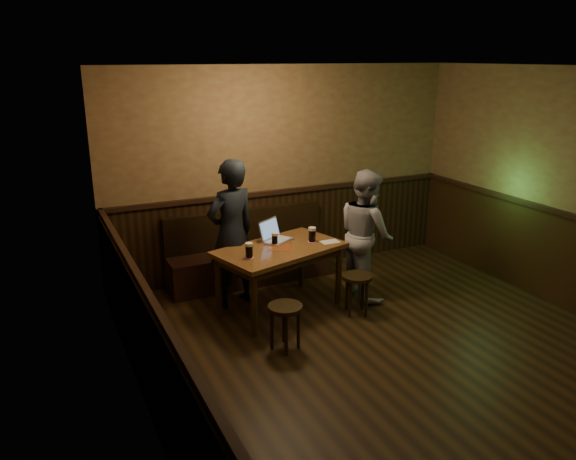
# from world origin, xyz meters

# --- Properties ---
(room) EXTENTS (5.04, 6.04, 2.84)m
(room) POSITION_xyz_m (0.00, 0.22, 1.20)
(room) COLOR black
(room) RESTS_ON ground
(bench) EXTENTS (2.20, 0.50, 0.95)m
(bench) POSITION_xyz_m (-0.65, 2.75, 0.31)
(bench) COLOR black
(bench) RESTS_ON ground
(pub_table) EXTENTS (1.63, 1.20, 0.79)m
(pub_table) POSITION_xyz_m (-0.65, 1.76, 0.68)
(pub_table) COLOR brown
(pub_table) RESTS_ON ground
(stool_left) EXTENTS (0.46, 0.46, 0.49)m
(stool_left) POSITION_xyz_m (-0.99, 0.88, 0.39)
(stool_left) COLOR black
(stool_left) RESTS_ON ground
(stool_right) EXTENTS (0.47, 0.47, 0.48)m
(stool_right) POSITION_xyz_m (0.12, 1.28, 0.38)
(stool_right) COLOR black
(stool_right) RESTS_ON ground
(pint_left) EXTENTS (0.11, 0.11, 0.17)m
(pint_left) POSITION_xyz_m (-1.09, 1.59, 0.87)
(pint_left) COLOR #B01537
(pint_left) RESTS_ON pub_table
(pint_mid) EXTENTS (0.10, 0.10, 0.15)m
(pint_mid) POSITION_xyz_m (-0.67, 1.86, 0.86)
(pint_mid) COLOR #B01537
(pint_mid) RESTS_ON pub_table
(pint_right) EXTENTS (0.12, 0.12, 0.18)m
(pint_right) POSITION_xyz_m (-0.21, 1.78, 0.87)
(pint_right) COLOR #B01537
(pint_right) RESTS_ON pub_table
(laptop) EXTENTS (0.45, 0.43, 0.25)m
(laptop) POSITION_xyz_m (-0.61, 2.02, 0.85)
(laptop) COLOR silver
(laptop) RESTS_ON pub_table
(menu) EXTENTS (0.22, 0.15, 0.00)m
(menu) POSITION_xyz_m (-0.02, 1.69, 0.78)
(menu) COLOR silver
(menu) RESTS_ON pub_table
(person_suit) EXTENTS (0.74, 0.59, 1.78)m
(person_suit) POSITION_xyz_m (-1.09, 2.17, 0.89)
(person_suit) COLOR black
(person_suit) RESTS_ON ground
(person_grey) EXTENTS (0.67, 0.83, 1.61)m
(person_grey) POSITION_xyz_m (0.49, 1.70, 0.80)
(person_grey) COLOR gray
(person_grey) RESTS_ON ground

